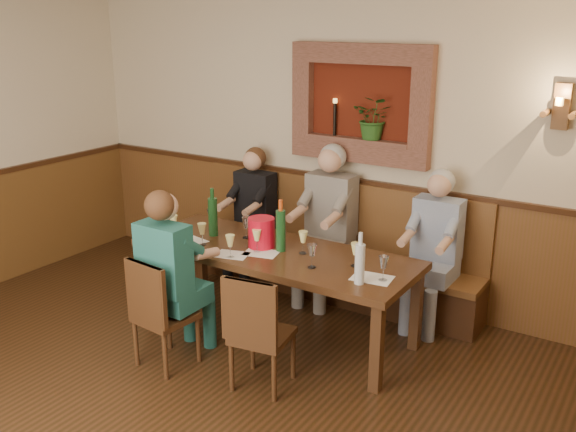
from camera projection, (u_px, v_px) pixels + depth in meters
name	position (u px, v px, depth m)	size (l,w,h in m)	color
room_shell	(85.00, 154.00, 3.49)	(6.04, 6.04, 2.82)	beige
wainscoting	(105.00, 365.00, 3.88)	(6.02, 6.02, 1.15)	brown
wall_niche	(364.00, 109.00, 5.75)	(1.36, 0.30, 1.06)	#51170B
wall_sconce	(561.00, 108.00, 4.85)	(0.25, 0.20, 0.35)	brown
dining_table	(275.00, 258.00, 5.34)	(2.40, 0.90, 0.75)	#3B2411
bench	(329.00, 262.00, 6.20)	(3.00, 0.45, 1.11)	#381E0F
chair_near_left	(165.00, 334.00, 4.95)	(0.43, 0.43, 0.89)	#3B2411
chair_near_right	(262.00, 354.00, 4.66)	(0.45, 0.45, 0.89)	#3B2411
person_bench_left	(251.00, 227.00, 6.48)	(0.40, 0.48, 1.37)	black
person_bench_mid	(326.00, 237.00, 6.01)	(0.45, 0.55, 1.49)	#55524E
person_bench_right	(432.00, 264.00, 5.50)	(0.41, 0.50, 1.39)	navy
person_chair_front	(174.00, 290.00, 4.95)	(0.41, 0.50, 1.40)	#1C4F63
spittoon_bucket	(261.00, 233.00, 5.35)	(0.22, 0.22, 0.25)	red
wine_bottle_green_a	(281.00, 230.00, 5.25)	(0.08, 0.08, 0.44)	#19471E
wine_bottle_green_b	(213.00, 216.00, 5.62)	(0.08, 0.08, 0.43)	#19471E
water_bottle	(360.00, 263.00, 4.61)	(0.07, 0.07, 0.39)	silver
tasting_sheet_a	(192.00, 241.00, 5.53)	(0.26, 0.19, 0.00)	white
tasting_sheet_b	(261.00, 253.00, 5.25)	(0.28, 0.20, 0.00)	white
tasting_sheet_c	(372.00, 278.00, 4.74)	(0.30, 0.21, 0.00)	white
tasting_sheet_d	(232.00, 255.00, 5.21)	(0.27, 0.19, 0.00)	white
wine_glass_0	(211.00, 219.00, 5.81)	(0.08, 0.08, 0.19)	white
wine_glass_1	(202.00, 234.00, 5.41)	(0.08, 0.08, 0.19)	#FFF998
wine_glass_2	(355.00, 255.00, 4.94)	(0.08, 0.08, 0.19)	#FFF998
wine_glass_3	(312.00, 256.00, 4.92)	(0.08, 0.08, 0.19)	white
wine_glass_4	(230.00, 246.00, 5.12)	(0.08, 0.08, 0.19)	#FFF998
wine_glass_5	(174.00, 226.00, 5.63)	(0.08, 0.08, 0.19)	#FFF998
wine_glass_6	(257.00, 241.00, 5.25)	(0.08, 0.08, 0.19)	#FFF998
wine_glass_7	(383.00, 268.00, 4.67)	(0.08, 0.08, 0.19)	white
wine_glass_8	(303.00, 242.00, 5.21)	(0.08, 0.08, 0.19)	#FFF998
wine_glass_9	(246.00, 228.00, 5.58)	(0.08, 0.08, 0.19)	white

